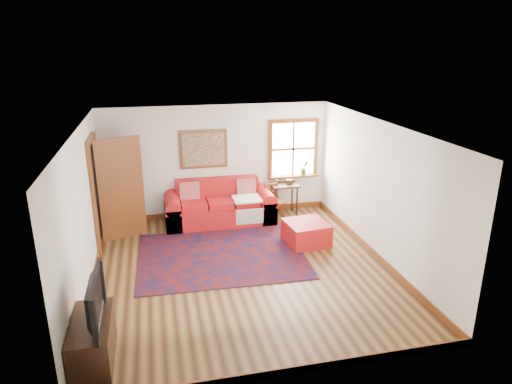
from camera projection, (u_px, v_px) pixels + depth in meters
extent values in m
plane|color=#3A230F|center=(242.00, 269.00, 7.96)|extent=(5.50, 5.50, 0.00)
cube|color=silver|center=(217.00, 161.00, 10.11)|extent=(5.00, 0.04, 2.50)
cube|color=silver|center=(289.00, 284.00, 5.03)|extent=(5.00, 0.04, 2.50)
cube|color=silver|center=(82.00, 214.00, 7.04)|extent=(0.04, 5.50, 2.50)
cube|color=silver|center=(379.00, 191.00, 8.10)|extent=(0.04, 5.50, 2.50)
cube|color=white|center=(240.00, 127.00, 7.18)|extent=(5.00, 5.50, 0.04)
cube|color=brown|center=(219.00, 212.00, 10.48)|extent=(5.00, 0.03, 0.12)
cube|color=brown|center=(92.00, 282.00, 7.42)|extent=(0.03, 5.50, 0.12)
cube|color=brown|center=(373.00, 252.00, 8.47)|extent=(0.03, 5.50, 0.12)
cube|color=white|center=(293.00, 149.00, 10.41)|extent=(1.00, 0.02, 1.20)
cube|color=brown|center=(294.00, 121.00, 10.19)|extent=(1.18, 0.06, 0.09)
cube|color=brown|center=(292.00, 176.00, 10.60)|extent=(1.18, 0.06, 0.09)
cube|color=brown|center=(270.00, 150.00, 10.28)|extent=(0.09, 0.06, 1.20)
cube|color=brown|center=(316.00, 148.00, 10.51)|extent=(0.09, 0.06, 1.20)
cube|color=brown|center=(293.00, 149.00, 10.39)|extent=(1.00, 0.04, 0.05)
cube|color=brown|center=(293.00, 176.00, 10.53)|extent=(1.15, 0.20, 0.04)
imported|color=#2F5C20|center=(304.00, 168.00, 10.50)|extent=(0.18, 0.15, 0.33)
cube|color=black|center=(95.00, 195.00, 8.59)|extent=(0.02, 0.90, 2.05)
cube|color=brown|center=(94.00, 204.00, 8.14)|extent=(0.06, 0.09, 2.05)
cube|color=brown|center=(100.00, 187.00, 9.06)|extent=(0.06, 0.09, 2.05)
cube|color=brown|center=(91.00, 139.00, 8.26)|extent=(0.06, 1.08, 0.09)
cube|color=brown|center=(121.00, 189.00, 8.96)|extent=(0.86, 0.35, 2.05)
cube|color=silver|center=(121.00, 184.00, 8.93)|extent=(0.56, 0.22, 1.33)
cube|color=brown|center=(203.00, 149.00, 9.93)|extent=(1.05, 0.04, 0.85)
cube|color=tan|center=(203.00, 149.00, 9.91)|extent=(0.92, 0.03, 0.72)
cube|color=#4F0E0B|center=(221.00, 255.00, 8.47)|extent=(3.09, 2.51, 0.02)
cube|color=#AF1618|center=(220.00, 214.00, 9.96)|extent=(2.35, 0.97, 0.41)
cube|color=#AF1618|center=(217.00, 189.00, 10.14)|extent=(1.83, 0.27, 0.51)
cube|color=#AF1618|center=(173.00, 215.00, 9.73)|extent=(0.33, 0.97, 0.51)
cube|color=#AF1618|center=(265.00, 208.00, 10.16)|extent=(0.33, 0.97, 0.51)
cube|color=orange|center=(190.00, 192.00, 9.84)|extent=(0.43, 0.21, 0.45)
cube|color=orange|center=(246.00, 188.00, 10.11)|extent=(0.43, 0.21, 0.45)
cube|color=silver|center=(247.00, 199.00, 9.79)|extent=(0.59, 0.53, 0.04)
cube|color=#AF1618|center=(306.00, 233.00, 8.92)|extent=(0.85, 0.85, 0.44)
cube|color=black|center=(284.00, 185.00, 10.27)|extent=(0.60, 0.45, 0.04)
cylinder|color=black|center=(275.00, 204.00, 10.16)|extent=(0.04, 0.04, 0.68)
cylinder|color=black|center=(297.00, 202.00, 10.27)|extent=(0.04, 0.04, 0.68)
cylinder|color=black|center=(271.00, 198.00, 10.50)|extent=(0.04, 0.04, 0.68)
cylinder|color=black|center=(292.00, 197.00, 10.61)|extent=(0.04, 0.04, 0.68)
cube|color=tan|center=(274.00, 201.00, 10.12)|extent=(0.47, 0.46, 0.04)
cylinder|color=brown|center=(271.00, 213.00, 9.99)|extent=(0.04, 0.04, 0.40)
cylinder|color=brown|center=(284.00, 211.00, 10.13)|extent=(0.04, 0.04, 0.40)
cylinder|color=brown|center=(264.00, 200.00, 10.18)|extent=(0.04, 0.04, 0.84)
cylinder|color=brown|center=(277.00, 198.00, 10.33)|extent=(0.04, 0.04, 0.84)
cube|color=brown|center=(271.00, 189.00, 10.18)|extent=(0.33, 0.11, 0.25)
cube|color=black|center=(93.00, 341.00, 5.59)|extent=(0.47, 1.05, 0.58)
imported|color=black|center=(89.00, 301.00, 5.39)|extent=(0.14, 1.04, 0.60)
cylinder|color=silver|center=(97.00, 298.00, 5.83)|extent=(0.12, 0.12, 0.18)
cylinder|color=#FFA53F|center=(97.00, 300.00, 5.84)|extent=(0.07, 0.07, 0.12)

